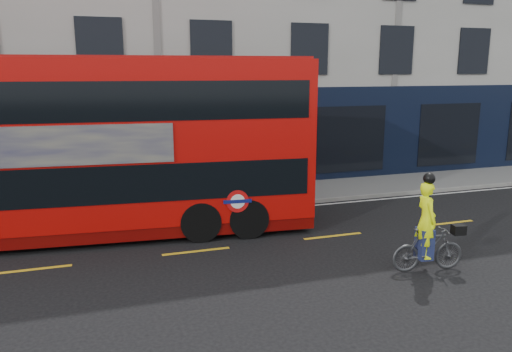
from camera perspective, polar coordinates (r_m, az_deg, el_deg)
name	(u,v)px	position (r m, az deg, el deg)	size (l,w,h in m)	color
ground	(209,273)	(12.08, -5.43, -10.98)	(120.00, 120.00, 0.00)	black
pavement	(169,202)	(18.14, -9.93, -2.96)	(60.00, 3.00, 0.12)	slate
kerb	(175,213)	(16.70, -9.19, -4.23)	(60.00, 0.12, 0.13)	gray
building_terrace	(142,6)	(24.08, -12.91, 18.45)	(50.00, 10.07, 15.00)	#AEABA4
road_edge_line	(177,218)	(16.44, -9.02, -4.72)	(58.00, 0.10, 0.01)	silver
lane_dashes	(196,251)	(13.45, -6.84, -8.53)	(58.00, 0.12, 0.01)	yellow
bus	(91,146)	(14.82, -18.38, 3.25)	(12.77, 3.95, 5.07)	#BB0A07
cyclist	(428,239)	(12.54, 19.01, -6.77)	(1.83, 0.75, 2.40)	#3F4043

